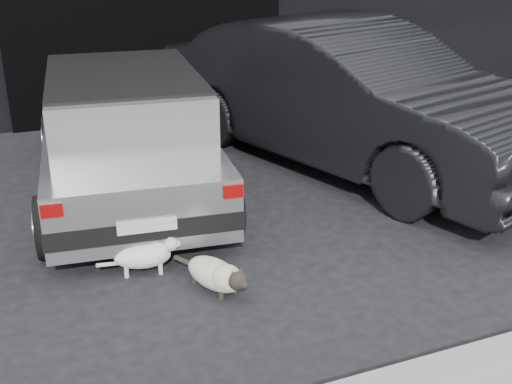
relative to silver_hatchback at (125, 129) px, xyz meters
name	(u,v)px	position (x,y,z in m)	size (l,w,h in m)	color
ground	(151,241)	(-0.06, -1.16, -0.73)	(80.00, 80.00, 0.00)	black
garage_opening	(149,29)	(0.94, 2.83, 0.57)	(4.00, 0.10, 2.60)	black
curb	(410,383)	(0.94, -3.76, -0.67)	(18.00, 0.25, 0.12)	gray
silver_hatchback	(125,129)	(0.00, 0.00, 0.00)	(2.13, 3.80, 1.34)	#AAADAF
second_car	(348,95)	(2.61, 0.02, 0.10)	(1.77, 5.07, 1.67)	black
cat_siamese	(218,275)	(0.24, -2.19, -0.60)	(0.47, 0.79, 0.29)	beige
cat_white	(147,255)	(-0.21, -1.70, -0.58)	(0.69, 0.31, 0.32)	white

